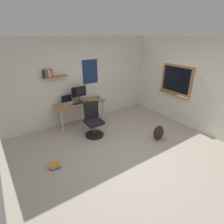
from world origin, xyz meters
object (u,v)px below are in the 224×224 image
object	(u,v)px
desk	(80,105)
office_chair	(93,122)
keyboard	(79,103)
monitor_primary	(79,93)
coffee_mug	(98,97)
laptop	(68,101)
book_stack_on_floor	(55,166)
backpack	(159,133)
computer_mouse	(87,101)

from	to	relation	value
desk	office_chair	distance (m)	0.82
desk	keyboard	distance (m)	0.14
office_chair	keyboard	size ratio (longest dim) A/B	2.57
office_chair	monitor_primary	size ratio (longest dim) A/B	2.05
desk	coffee_mug	size ratio (longest dim) A/B	16.01
desk	monitor_primary	size ratio (longest dim) A/B	3.18
monitor_primary	desk	bearing A→B (deg)	-111.22
monitor_primary	keyboard	size ratio (longest dim) A/B	1.25
laptop	book_stack_on_floor	bearing A→B (deg)	-121.02
desk	office_chair	bearing A→B (deg)	-88.57
desk	keyboard	xyz separation A→B (m)	(-0.07, -0.07, 0.09)
keyboard	monitor_primary	bearing A→B (deg)	56.79
backpack	keyboard	bearing A→B (deg)	126.77
coffee_mug	book_stack_on_floor	size ratio (longest dim) A/B	0.38
coffee_mug	desk	bearing A→B (deg)	177.85
keyboard	coffee_mug	xyz separation A→B (m)	(0.71, 0.05, 0.04)
coffee_mug	book_stack_on_floor	world-z (taller)	coffee_mug
office_chair	backpack	size ratio (longest dim) A/B	2.35
coffee_mug	laptop	bearing A→B (deg)	170.21
keyboard	backpack	distance (m)	2.44
laptop	monitor_primary	size ratio (longest dim) A/B	0.67
computer_mouse	coffee_mug	distance (m)	0.43
monitor_primary	computer_mouse	size ratio (longest dim) A/B	4.46
backpack	computer_mouse	bearing A→B (deg)	120.98
computer_mouse	book_stack_on_floor	bearing A→B (deg)	-136.79
monitor_primary	computer_mouse	world-z (taller)	monitor_primary
desk	monitor_primary	world-z (taller)	monitor_primary
desk	coffee_mug	distance (m)	0.65
computer_mouse	book_stack_on_floor	world-z (taller)	computer_mouse
coffee_mug	book_stack_on_floor	bearing A→B (deg)	-142.79
computer_mouse	coffee_mug	size ratio (longest dim) A/B	1.13
keyboard	laptop	bearing A→B (deg)	139.91
desk	laptop	size ratio (longest dim) A/B	4.75
desk	laptop	distance (m)	0.38
laptop	backpack	xyz separation A→B (m)	(1.68, -2.12, -0.59)
backpack	coffee_mug	bearing A→B (deg)	110.06
office_chair	book_stack_on_floor	size ratio (longest dim) A/B	3.96
office_chair	backpack	xyz separation A→B (m)	(1.33, -1.20, -0.21)
desk	monitor_primary	bearing A→B (deg)	68.78
office_chair	coffee_mug	bearing A→B (deg)	50.66
monitor_primary	keyboard	bearing A→B (deg)	-123.21
backpack	book_stack_on_floor	distance (m)	2.73
laptop	monitor_primary	world-z (taller)	monitor_primary
desk	monitor_primary	distance (m)	0.36
laptop	book_stack_on_floor	distance (m)	2.08
book_stack_on_floor	laptop	bearing A→B (deg)	58.98
backpack	book_stack_on_floor	bearing A→B (deg)	170.19
monitor_primary	backpack	xyz separation A→B (m)	(1.31, -2.08, -0.81)
desk	book_stack_on_floor	bearing A→B (deg)	-131.24
keyboard	book_stack_on_floor	world-z (taller)	keyboard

